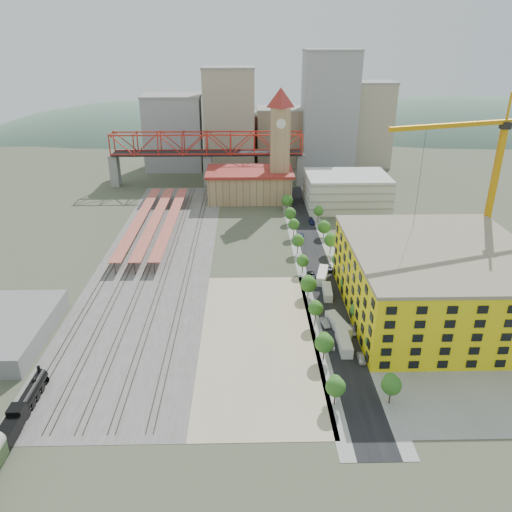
{
  "coord_description": "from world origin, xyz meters",
  "views": [
    {
      "loc": [
        -6.86,
        -133.61,
        67.53
      ],
      "look_at": [
        -4.04,
        -4.15,
        10.0
      ],
      "focal_mm": 35.0,
      "sensor_mm": 36.0,
      "label": 1
    }
  ],
  "objects_px": {
    "clock_tower": "(280,135)",
    "site_trailer_c": "(327,292)",
    "tower_crane": "(487,169)",
    "site_trailer_a": "(344,342)",
    "site_trailer_d": "(322,275)",
    "site_trailer_b": "(338,324)",
    "car_0": "(331,344)",
    "construction_building": "(436,281)",
    "locomotive": "(25,405)"
  },
  "relations": [
    {
      "from": "tower_crane",
      "to": "site_trailer_c",
      "type": "height_order",
      "value": "tower_crane"
    },
    {
      "from": "locomotive",
      "to": "site_trailer_d",
      "type": "distance_m",
      "value": 86.93
    },
    {
      "from": "tower_crane",
      "to": "site_trailer_c",
      "type": "distance_m",
      "value": 56.89
    },
    {
      "from": "clock_tower",
      "to": "site_trailer_d",
      "type": "height_order",
      "value": "clock_tower"
    },
    {
      "from": "clock_tower",
      "to": "site_trailer_a",
      "type": "xyz_separation_m",
      "value": [
        8.0,
        -115.13,
        -27.31
      ]
    },
    {
      "from": "site_trailer_b",
      "to": "tower_crane",
      "type": "bearing_deg",
      "value": 17.37
    },
    {
      "from": "construction_building",
      "to": "site_trailer_c",
      "type": "xyz_separation_m",
      "value": [
        -26.0,
        10.27,
        -8.22
      ]
    },
    {
      "from": "site_trailer_c",
      "to": "site_trailer_d",
      "type": "height_order",
      "value": "site_trailer_d"
    },
    {
      "from": "clock_tower",
      "to": "construction_building",
      "type": "relative_size",
      "value": 1.03
    },
    {
      "from": "clock_tower",
      "to": "tower_crane",
      "type": "relative_size",
      "value": 0.97
    },
    {
      "from": "locomotive",
      "to": "site_trailer_b",
      "type": "relative_size",
      "value": 2.14
    },
    {
      "from": "site_trailer_a",
      "to": "site_trailer_b",
      "type": "relative_size",
      "value": 1.01
    },
    {
      "from": "site_trailer_d",
      "to": "car_0",
      "type": "relative_size",
      "value": 2.35
    },
    {
      "from": "construction_building",
      "to": "car_0",
      "type": "xyz_separation_m",
      "value": [
        -29.0,
        -15.06,
        -8.68
      ]
    },
    {
      "from": "site_trailer_b",
      "to": "site_trailer_c",
      "type": "height_order",
      "value": "site_trailer_b"
    },
    {
      "from": "clock_tower",
      "to": "site_trailer_d",
      "type": "distance_m",
      "value": 84.51
    },
    {
      "from": "tower_crane",
      "to": "car_0",
      "type": "bearing_deg",
      "value": -141.72
    },
    {
      "from": "site_trailer_b",
      "to": "site_trailer_d",
      "type": "distance_m",
      "value": 27.72
    },
    {
      "from": "car_0",
      "to": "site_trailer_c",
      "type": "bearing_deg",
      "value": 88.96
    },
    {
      "from": "tower_crane",
      "to": "site_trailer_d",
      "type": "bearing_deg",
      "value": -176.65
    },
    {
      "from": "clock_tower",
      "to": "site_trailer_d",
      "type": "bearing_deg",
      "value": -84.26
    },
    {
      "from": "clock_tower",
      "to": "site_trailer_b",
      "type": "xyz_separation_m",
      "value": [
        8.0,
        -107.29,
        -27.32
      ]
    },
    {
      "from": "clock_tower",
      "to": "locomotive",
      "type": "height_order",
      "value": "clock_tower"
    },
    {
      "from": "site_trailer_a",
      "to": "site_trailer_c",
      "type": "relative_size",
      "value": 1.16
    },
    {
      "from": "site_trailer_c",
      "to": "tower_crane",
      "type": "bearing_deg",
      "value": 20.01
    },
    {
      "from": "site_trailer_c",
      "to": "car_0",
      "type": "xyz_separation_m",
      "value": [
        -3.0,
        -25.33,
        -0.46
      ]
    },
    {
      "from": "site_trailer_a",
      "to": "site_trailer_c",
      "type": "distance_m",
      "value": 25.41
    },
    {
      "from": "construction_building",
      "to": "site_trailer_d",
      "type": "distance_m",
      "value": 34.02
    },
    {
      "from": "locomotive",
      "to": "site_trailer_a",
      "type": "distance_m",
      "value": 69.26
    },
    {
      "from": "clock_tower",
      "to": "locomotive",
      "type": "bearing_deg",
      "value": -113.08
    },
    {
      "from": "clock_tower",
      "to": "site_trailer_b",
      "type": "height_order",
      "value": "clock_tower"
    },
    {
      "from": "car_0",
      "to": "site_trailer_a",
      "type": "bearing_deg",
      "value": 4.26
    },
    {
      "from": "locomotive",
      "to": "tower_crane",
      "type": "xyz_separation_m",
      "value": [
        111.32,
        59.22,
        31.11
      ]
    },
    {
      "from": "site_trailer_c",
      "to": "site_trailer_d",
      "type": "distance_m",
      "value": 10.15
    },
    {
      "from": "tower_crane",
      "to": "site_trailer_b",
      "type": "height_order",
      "value": "tower_crane"
    },
    {
      "from": "locomotive",
      "to": "site_trailer_c",
      "type": "relative_size",
      "value": 2.46
    },
    {
      "from": "tower_crane",
      "to": "site_trailer_a",
      "type": "xyz_separation_m",
      "value": [
        -45.32,
        -38.21,
        -31.72
      ]
    },
    {
      "from": "site_trailer_a",
      "to": "site_trailer_d",
      "type": "relative_size",
      "value": 1.0
    },
    {
      "from": "locomotive",
      "to": "tower_crane",
      "type": "bearing_deg",
      "value": 28.01
    },
    {
      "from": "tower_crane",
      "to": "site_trailer_b",
      "type": "bearing_deg",
      "value": -146.18
    },
    {
      "from": "clock_tower",
      "to": "site_trailer_c",
      "type": "xyz_separation_m",
      "value": [
        8.0,
        -89.72,
        -27.5
      ]
    },
    {
      "from": "clock_tower",
      "to": "construction_building",
      "type": "height_order",
      "value": "clock_tower"
    },
    {
      "from": "clock_tower",
      "to": "car_0",
      "type": "height_order",
      "value": "clock_tower"
    },
    {
      "from": "locomotive",
      "to": "car_0",
      "type": "xyz_separation_m",
      "value": [
        63.0,
        21.08,
        -1.27
      ]
    },
    {
      "from": "construction_building",
      "to": "site_trailer_d",
      "type": "bearing_deg",
      "value": 141.85
    },
    {
      "from": "tower_crane",
      "to": "site_trailer_a",
      "type": "height_order",
      "value": "tower_crane"
    },
    {
      "from": "construction_building",
      "to": "tower_crane",
      "type": "relative_size",
      "value": 0.94
    },
    {
      "from": "site_trailer_a",
      "to": "car_0",
      "type": "xyz_separation_m",
      "value": [
        -3.0,
        0.08,
        -0.65
      ]
    },
    {
      "from": "locomotive",
      "to": "site_trailer_d",
      "type": "xyz_separation_m",
      "value": [
        66.0,
        56.57,
        -0.62
      ]
    },
    {
      "from": "clock_tower",
      "to": "construction_building",
      "type": "distance_m",
      "value": 107.36
    }
  ]
}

